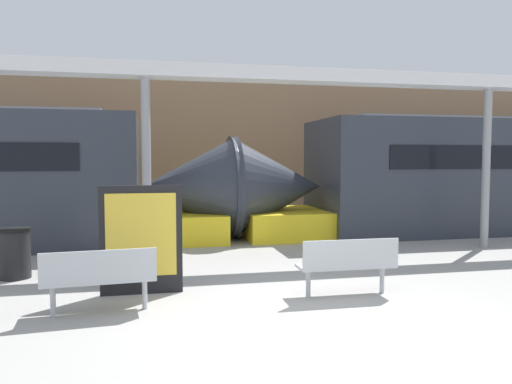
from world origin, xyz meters
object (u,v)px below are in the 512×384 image
poster_board (141,239)px  bench_far (99,276)px  support_column_far (486,169)px  bench_near (348,262)px  trash_bin (14,253)px  support_column_near (146,170)px

poster_board → bench_far: bearing=-120.2°
poster_board → support_column_far: bearing=17.6°
bench_near → bench_far: bearing=-177.6°
bench_near → poster_board: (-3.01, 0.79, 0.32)m
trash_bin → support_column_far: size_ratio=0.24×
support_column_far → poster_board: bearing=-162.4°
support_column_near → bench_near: bearing=-48.0°
bench_far → poster_board: 1.10m
bench_near → support_column_far: support_column_far is taller
bench_far → trash_bin: bench_far is taller
poster_board → support_column_near: bearing=88.1°
bench_near → bench_far: 3.54m
poster_board → support_column_near: (0.08, 2.46, 0.99)m
support_column_near → support_column_far: same height
bench_near → support_column_near: (-2.92, 3.25, 1.30)m
support_column_far → support_column_near: bearing=180.0°
bench_far → trash_bin: bearing=119.2°
support_column_far → bench_far: bearing=-157.8°
poster_board → support_column_far: (7.74, 2.46, 0.99)m
support_column_near → support_column_far: bearing=0.0°
bench_near → poster_board: 3.13m
bench_near → support_column_near: support_column_near is taller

